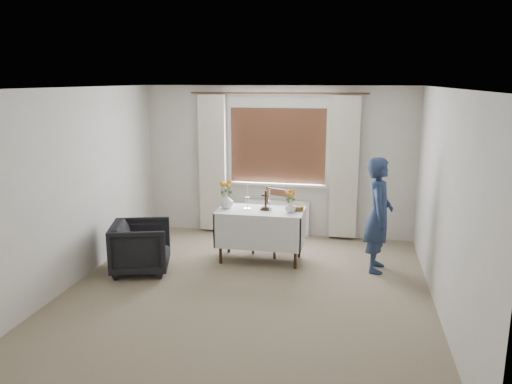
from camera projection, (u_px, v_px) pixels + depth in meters
ground at (246, 293)px, 6.20m from camera, size 5.00×5.00×0.00m
altar_table at (261, 235)px, 7.24m from camera, size 1.24×0.64×0.76m
wooden_chair at (271, 222)px, 7.54m from camera, size 0.59×0.59×0.98m
armchair at (141, 247)px, 6.83m from camera, size 0.95×0.93×0.70m
person at (378, 215)px, 6.79m from camera, size 0.42×0.60×1.58m
radiator at (277, 218)px, 8.45m from camera, size 1.10×0.10×0.60m
wooden_cross at (266, 200)px, 7.12m from camera, size 0.15×0.12×0.29m
candlestick_left at (247, 197)px, 7.17m from camera, size 0.14×0.14×0.37m
candlestick_right at (269, 200)px, 7.07m from camera, size 0.09×0.09×0.31m
flower_vase_left at (226, 201)px, 7.24m from camera, size 0.24×0.24×0.21m
flower_vase_right at (290, 207)px, 7.01m from camera, size 0.21×0.21×0.17m
wicker_basket at (298, 208)px, 7.13m from camera, size 0.22×0.22×0.07m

